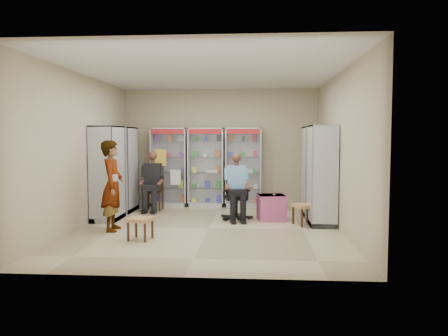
# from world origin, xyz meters

# --- Properties ---
(floor) EXTENTS (6.00, 6.00, 0.00)m
(floor) POSITION_xyz_m (0.00, 0.00, 0.00)
(floor) COLOR tan
(floor) RESTS_ON ground
(room_shell) EXTENTS (5.02, 6.02, 3.01)m
(room_shell) POSITION_xyz_m (0.00, 0.00, 1.97)
(room_shell) COLOR tan
(room_shell) RESTS_ON ground
(cabinet_back_left) EXTENTS (0.90, 0.50, 2.00)m
(cabinet_back_left) POSITION_xyz_m (-1.30, 2.73, 1.00)
(cabinet_back_left) COLOR silver
(cabinet_back_left) RESTS_ON floor
(cabinet_back_mid) EXTENTS (0.90, 0.50, 2.00)m
(cabinet_back_mid) POSITION_xyz_m (-0.35, 2.73, 1.00)
(cabinet_back_mid) COLOR #A3A6AA
(cabinet_back_mid) RESTS_ON floor
(cabinet_back_right) EXTENTS (0.90, 0.50, 2.00)m
(cabinet_back_right) POSITION_xyz_m (0.60, 2.73, 1.00)
(cabinet_back_right) COLOR silver
(cabinet_back_right) RESTS_ON floor
(cabinet_right_far) EXTENTS (0.90, 0.50, 2.00)m
(cabinet_right_far) POSITION_xyz_m (2.23, 1.60, 1.00)
(cabinet_right_far) COLOR #B5B7BD
(cabinet_right_far) RESTS_ON floor
(cabinet_right_near) EXTENTS (0.90, 0.50, 2.00)m
(cabinet_right_near) POSITION_xyz_m (2.23, 0.50, 1.00)
(cabinet_right_near) COLOR #ACAEB3
(cabinet_right_near) RESTS_ON floor
(cabinet_left_far) EXTENTS (0.90, 0.50, 2.00)m
(cabinet_left_far) POSITION_xyz_m (-2.23, 1.80, 1.00)
(cabinet_left_far) COLOR #ADB0B4
(cabinet_left_far) RESTS_ON floor
(cabinet_left_near) EXTENTS (0.90, 0.50, 2.00)m
(cabinet_left_near) POSITION_xyz_m (-2.23, 0.70, 1.00)
(cabinet_left_near) COLOR #A4A6AB
(cabinet_left_near) RESTS_ON floor
(wooden_chair) EXTENTS (0.42, 0.42, 0.94)m
(wooden_chair) POSITION_xyz_m (-1.55, 2.00, 0.47)
(wooden_chair) COLOR black
(wooden_chair) RESTS_ON floor
(seated_customer) EXTENTS (0.44, 0.60, 1.34)m
(seated_customer) POSITION_xyz_m (-1.55, 1.95, 0.67)
(seated_customer) COLOR black
(seated_customer) RESTS_ON floor
(office_chair) EXTENTS (0.65, 0.65, 1.06)m
(office_chair) POSITION_xyz_m (0.49, 0.96, 0.53)
(office_chair) COLOR black
(office_chair) RESTS_ON floor
(seated_shopkeeper) EXTENTS (0.53, 0.67, 1.34)m
(seated_shopkeeper) POSITION_xyz_m (0.49, 0.91, 0.67)
(seated_shopkeeper) COLOR #78B1ED
(seated_shopkeeper) RESTS_ON floor
(pink_trunk) EXTENTS (0.64, 0.62, 0.54)m
(pink_trunk) POSITION_xyz_m (1.25, 0.93, 0.27)
(pink_trunk) COLOR #C44E95
(pink_trunk) RESTS_ON floor
(tea_glass) EXTENTS (0.07, 0.07, 0.09)m
(tea_glass) POSITION_xyz_m (1.30, 0.89, 0.58)
(tea_glass) COLOR #602608
(tea_glass) RESTS_ON pink_trunk
(woven_stool_a) EXTENTS (0.56, 0.56, 0.42)m
(woven_stool_a) POSITION_xyz_m (1.90, 0.45, 0.21)
(woven_stool_a) COLOR #92633D
(woven_stool_a) RESTS_ON floor
(woven_stool_b) EXTENTS (0.45, 0.45, 0.38)m
(woven_stool_b) POSITION_xyz_m (-1.07, -1.04, 0.19)
(woven_stool_b) COLOR #B37B4B
(woven_stool_b) RESTS_ON floor
(standing_man) EXTENTS (0.47, 0.66, 1.70)m
(standing_man) POSITION_xyz_m (-1.78, -0.34, 0.85)
(standing_man) COLOR gray
(standing_man) RESTS_ON floor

